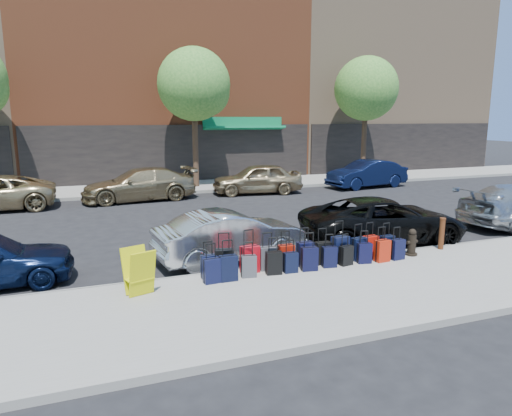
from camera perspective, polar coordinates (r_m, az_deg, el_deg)
name	(u,v)px	position (r m, az deg, el deg)	size (l,w,h in m)	color
ground	(243,229)	(15.93, -1.61, -2.61)	(120.00, 120.00, 0.00)	black
sidewalk_near	(338,293)	(10.24, 10.23, -10.37)	(60.00, 4.00, 0.15)	gray
sidewalk_far	(186,187)	(25.43, -8.80, 2.65)	(60.00, 4.00, 0.15)	gray
curb_near	(298,265)	(11.91, 5.31, -7.11)	(60.00, 0.08, 0.15)	gray
curb_far	(194,192)	(23.48, -7.82, 1.97)	(60.00, 0.08, 0.15)	gray
building_center	(157,24)	(33.60, -12.26, 21.58)	(17.00, 12.85, 20.00)	brown
building_right	(362,51)	(39.12, 13.07, 18.56)	(15.00, 12.12, 18.00)	#917558
tree_center	(197,86)	(24.85, -7.44, 14.84)	(3.80, 3.80, 7.27)	black
tree_right	(368,90)	(29.06, 13.85, 14.08)	(3.80, 3.80, 7.27)	black
suitcase_front_0	(209,266)	(10.71, -5.91, -7.28)	(0.37, 0.21, 0.87)	black
suitcase_front_1	(224,262)	(10.80, -3.98, -6.80)	(0.47, 0.32, 1.04)	black
suitcase_front_2	(250,259)	(10.99, -0.76, -6.43)	(0.47, 0.30, 1.05)	#A50A14
suitcase_front_3	(268,258)	(11.19, 1.48, -6.31)	(0.41, 0.26, 0.93)	#403F45
suitcase_front_4	(286,256)	(11.35, 3.77, -6.06)	(0.39, 0.22, 0.94)	maroon
suitcase_front_5	(305,254)	(11.57, 6.14, -5.71)	(0.41, 0.23, 0.97)	black
suitcase_front_6	(323,253)	(11.74, 8.35, -5.58)	(0.39, 0.23, 0.93)	black
suitcase_front_7	(340,249)	(12.02, 10.46, -5.04)	(0.47, 0.30, 1.07)	black
suitcase_front_8	(359,249)	(12.24, 12.75, -5.00)	(0.42, 0.26, 0.96)	black
suitcase_front_9	(370,247)	(12.50, 14.09, -4.73)	(0.42, 0.26, 0.96)	#AA150B
suitcase_front_10	(387,246)	(12.75, 16.04, -4.58)	(0.40, 0.26, 0.91)	black
suitcase_back_0	(212,271)	(10.39, -5.53, -7.80)	(0.40, 0.25, 0.91)	black
suitcase_back_1	(228,268)	(10.49, -3.46, -7.50)	(0.40, 0.23, 0.95)	black
suitcase_back_2	(249,266)	(10.72, -0.92, -7.28)	(0.38, 0.26, 0.84)	#3E3E43
suitcase_back_3	(274,263)	(10.90, 2.24, -6.86)	(0.40, 0.26, 0.89)	black
suitcase_back_4	(291,262)	(11.05, 4.34, -6.79)	(0.34, 0.20, 0.80)	black
suitcase_back_5	(309,259)	(11.23, 6.68, -6.32)	(0.42, 0.28, 0.94)	black
suitcase_back_6	(329,257)	(11.55, 9.16, -6.05)	(0.38, 0.26, 0.84)	black
suitcase_back_7	(346,255)	(11.77, 11.18, -5.83)	(0.37, 0.25, 0.81)	black
suitcase_back_8	(364,253)	(12.03, 13.38, -5.50)	(0.38, 0.26, 0.84)	black
suitcase_back_9	(382,251)	(12.27, 15.51, -5.17)	(0.40, 0.25, 0.91)	#AC1F0B
suitcase_back_10	(397,249)	(12.56, 17.26, -4.96)	(0.38, 0.24, 0.87)	black
fire_hydrant	(412,243)	(13.05, 18.90, -4.15)	(0.37, 0.33, 0.73)	black
bollard	(442,233)	(13.89, 22.20, -2.92)	(0.17, 0.17, 0.90)	#38190C
display_rack	(139,272)	(9.95, -14.44, -7.77)	(0.71, 0.75, 0.98)	#CCCC0B
car_near_1	(231,236)	(12.34, -3.14, -3.50)	(1.44, 4.12, 1.36)	silver
car_near_2	(383,220)	(14.57, 15.65, -1.51)	(2.34, 5.07, 1.41)	black
car_far_1	(139,185)	(21.93, -14.39, 2.86)	(2.11, 5.19, 1.51)	#937F5A
car_far_2	(257,179)	(23.19, 0.14, 3.70)	(1.82, 4.52, 1.54)	#9A855E
car_far_3	(367,174)	(26.01, 13.68, 4.17)	(1.60, 4.59, 1.51)	#0C1636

